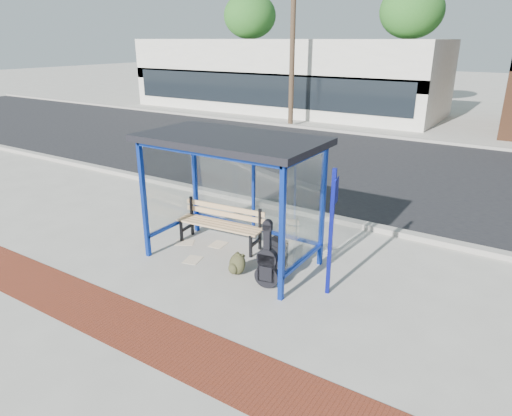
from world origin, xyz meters
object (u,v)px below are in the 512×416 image
Objects in this scene: guitar_bag at (267,264)px; suitcase at (278,252)px; bench at (221,222)px; backpack at (237,264)px.

suitcase is at bearing 96.53° from guitar_bag.
bench is 1.97m from guitar_bag.
suitcase is (-0.24, 0.79, -0.16)m from guitar_bag.
suitcase is 0.83m from backpack.
guitar_bag reaches higher than bench.
bench is 1.50m from suitcase.
guitar_bag is at bearing -0.23° from backpack.
guitar_bag reaches higher than suitcase.
bench is 3.26× the size of suitcase.
suitcase is at bearing 63.84° from backpack.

